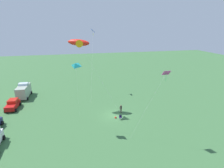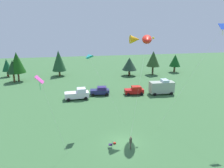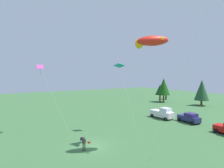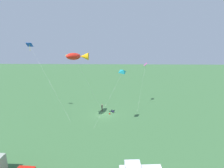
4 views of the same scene
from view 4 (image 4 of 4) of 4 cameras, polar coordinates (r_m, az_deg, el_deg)
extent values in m
plane|color=#396739|center=(39.51, -2.49, -9.79)|extent=(160.00, 160.00, 0.00)
cylinder|color=#4C4138|center=(40.83, -3.21, -8.32)|extent=(0.14, 0.14, 0.85)
cylinder|color=#4C4138|center=(40.64, -3.32, -8.44)|extent=(0.14, 0.14, 0.85)
cylinder|color=#474037|center=(40.46, -3.28, -7.42)|extent=(0.42, 0.42, 0.62)
sphere|color=tan|center=(40.29, -3.29, -6.81)|extent=(0.24, 0.24, 0.24)
cylinder|color=#474037|center=(40.60, -3.10, -7.29)|extent=(0.13, 0.16, 0.56)
cylinder|color=#474037|center=(40.25, -3.30, -7.49)|extent=(0.15, 0.26, 0.55)
cube|color=#1F1442|center=(39.94, 0.24, -8.85)|extent=(0.57, 0.57, 0.04)
cube|color=#1F1442|center=(39.91, -0.07, -8.55)|extent=(0.15, 0.48, 0.40)
cylinder|color=#A5A8AD|center=(40.16, 0.61, -9.03)|extent=(0.03, 0.03, 0.42)
cylinder|color=#A5A8AD|center=(39.79, 0.46, -9.27)|extent=(0.03, 0.03, 0.42)
cylinder|color=#A5A8AD|center=(40.25, 0.02, -8.98)|extent=(0.03, 0.03, 0.42)
cylinder|color=#A5A8AD|center=(39.88, -0.13, -9.21)|extent=(0.03, 0.03, 0.42)
cube|color=#A51D14|center=(39.38, -0.80, -9.69)|extent=(0.37, 0.30, 0.22)
cube|color=silver|center=(22.24, 6.85, -25.55)|extent=(1.90, 1.93, 0.80)
ellipsoid|color=red|center=(31.23, -12.40, 8.80)|extent=(2.67, 4.40, 1.52)
cone|color=#F9AA12|center=(30.84, -9.05, 8.89)|extent=(1.43, 1.27, 1.27)
sphere|color=yellow|center=(31.13, -14.62, 8.92)|extent=(0.31, 0.31, 0.31)
cylinder|color=silver|center=(35.47, -7.04, -1.28)|extent=(4.41, 7.14, 13.32)
cylinder|color=#4C3823|center=(40.80, -2.93, -8.98)|extent=(0.04, 0.04, 0.01)
pyramid|color=teal|center=(29.67, 3.78, 4.15)|extent=(1.71, 1.73, 0.91)
cylinder|color=silver|center=(31.33, -1.49, -5.82)|extent=(5.34, 0.18, 10.71)
cylinder|color=#4C3823|center=(33.86, -6.07, -14.23)|extent=(0.04, 0.04, 0.01)
cube|color=blue|center=(38.01, -25.35, 11.53)|extent=(1.14, 0.87, 0.78)
cylinder|color=yellow|center=(38.03, -25.24, 10.51)|extent=(0.04, 0.04, 1.13)
cylinder|color=silver|center=(36.62, -19.42, -0.01)|extent=(7.60, 1.91, 15.17)
cylinder|color=#4C3823|center=(37.19, -13.35, -11.81)|extent=(0.04, 0.04, 0.01)
cube|color=#CF419E|center=(41.53, 10.83, 6.31)|extent=(0.75, 1.00, 0.71)
cylinder|color=green|center=(41.61, 10.80, 5.53)|extent=(0.04, 0.04, 0.96)
cylinder|color=silver|center=(40.60, 9.54, -1.40)|extent=(1.98, 3.84, 10.52)
cylinder|color=#4C3823|center=(40.45, 8.20, -9.33)|extent=(0.04, 0.04, 0.01)
camera|label=1|loc=(39.19, 44.76, 10.45)|focal=28.00mm
camera|label=2|loc=(61.48, 5.01, 13.90)|focal=35.00mm
camera|label=3|loc=(51.36, -24.99, 5.25)|focal=28.00mm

